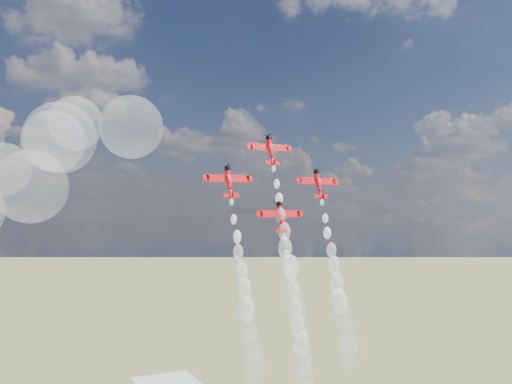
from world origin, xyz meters
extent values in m
cylinder|color=red|center=(-12.36, 2.66, 103.53)|extent=(1.42, 2.94, 5.45)
cylinder|color=black|center=(-12.36, 3.52, 106.24)|extent=(1.62, 1.85, 1.46)
cube|color=red|center=(-12.36, 3.09, 103.71)|extent=(12.36, 0.82, 2.00)
cube|color=white|center=(-15.71, 3.21, 103.68)|extent=(4.86, 0.20, 0.54)
cube|color=white|center=(-9.02, 3.21, 103.68)|extent=(4.86, 0.20, 0.54)
cube|color=red|center=(-12.36, 1.14, 99.23)|extent=(4.46, 0.45, 1.10)
cube|color=red|center=(-12.36, 0.36, 99.26)|extent=(0.14, 2.04, 1.78)
ellipsoid|color=silver|center=(-12.36, 2.10, 103.60)|extent=(1.11, 1.71, 2.70)
cone|color=red|center=(-12.36, 1.48, 99.97)|extent=(1.42, 2.15, 2.94)
cylinder|color=red|center=(-26.32, -0.29, 94.22)|extent=(1.42, 2.94, 5.45)
cylinder|color=black|center=(-26.32, 0.57, 96.92)|extent=(1.62, 1.85, 1.46)
cube|color=red|center=(-26.32, 0.14, 94.40)|extent=(12.36, 0.82, 2.00)
cube|color=white|center=(-29.66, 0.26, 94.36)|extent=(4.86, 0.20, 0.54)
cube|color=white|center=(-22.97, 0.26, 94.36)|extent=(4.86, 0.20, 0.54)
cube|color=red|center=(-26.32, -1.81, 89.92)|extent=(4.46, 0.45, 1.10)
cube|color=red|center=(-26.32, -2.60, 89.95)|extent=(0.14, 2.04, 1.78)
ellipsoid|color=silver|center=(-26.32, -0.85, 94.29)|extent=(1.11, 1.71, 2.70)
cone|color=red|center=(-26.32, -1.47, 90.66)|extent=(1.42, 2.15, 2.94)
cylinder|color=red|center=(1.59, -0.29, 94.22)|extent=(1.42, 2.94, 5.45)
cylinder|color=black|center=(1.59, 0.57, 96.92)|extent=(1.62, 1.85, 1.46)
cube|color=red|center=(1.59, 0.14, 94.40)|extent=(12.36, 0.82, 2.00)
cube|color=white|center=(-1.75, 0.26, 94.36)|extent=(4.86, 0.20, 0.54)
cube|color=white|center=(4.94, 0.26, 94.36)|extent=(4.86, 0.20, 0.54)
cube|color=red|center=(1.59, -1.81, 89.92)|extent=(4.46, 0.45, 1.10)
cube|color=red|center=(1.59, -2.60, 89.95)|extent=(0.14, 2.04, 1.78)
ellipsoid|color=silver|center=(1.59, -0.85, 94.29)|extent=(1.11, 1.71, 2.70)
cone|color=red|center=(1.59, -1.47, 90.66)|extent=(1.42, 2.15, 2.94)
cylinder|color=red|center=(-12.36, -3.24, 84.90)|extent=(1.42, 2.94, 5.45)
cylinder|color=black|center=(-12.36, -2.38, 87.61)|extent=(1.62, 1.85, 1.46)
cube|color=red|center=(-12.36, -2.81, 85.09)|extent=(12.36, 0.82, 2.00)
cube|color=white|center=(-15.71, -2.69, 85.05)|extent=(4.86, 0.20, 0.54)
cube|color=white|center=(-9.02, -2.69, 85.05)|extent=(4.86, 0.20, 0.54)
cube|color=red|center=(-12.36, -4.76, 80.60)|extent=(4.46, 0.45, 1.10)
cube|color=red|center=(-12.36, -5.55, 80.64)|extent=(0.14, 2.04, 1.78)
ellipsoid|color=silver|center=(-12.36, -3.80, 84.98)|extent=(1.11, 1.71, 2.70)
cone|color=red|center=(-12.36, -4.42, 81.34)|extent=(1.42, 2.15, 2.94)
sphere|color=white|center=(-12.37, 0.68, 97.48)|extent=(1.04, 1.04, 1.04)
sphere|color=white|center=(-12.21, -0.73, 93.22)|extent=(1.50, 1.50, 1.50)
sphere|color=white|center=(-12.14, -1.99, 89.08)|extent=(1.96, 1.96, 1.96)
sphere|color=white|center=(-12.32, -3.08, 84.67)|extent=(2.42, 2.42, 2.42)
sphere|color=white|center=(-12.06, -4.72, 80.31)|extent=(2.88, 2.88, 2.88)
sphere|color=white|center=(-12.48, -5.76, 75.99)|extent=(3.34, 3.34, 3.34)
sphere|color=white|center=(-11.92, -7.86, 71.07)|extent=(3.80, 3.80, 3.80)
sphere|color=white|center=(-12.73, -8.72, 66.82)|extent=(4.26, 4.26, 4.26)
sphere|color=white|center=(-12.33, -10.55, 62.98)|extent=(4.72, 4.72, 4.72)
sphere|color=white|center=(-12.18, -11.61, 57.97)|extent=(5.18, 5.18, 5.18)
sphere|color=white|center=(-26.36, -2.13, 88.19)|extent=(1.04, 1.04, 1.04)
sphere|color=white|center=(-26.33, -3.46, 83.67)|extent=(1.50, 1.50, 1.50)
sphere|color=white|center=(-26.14, -5.18, 79.29)|extent=(1.96, 1.96, 1.96)
sphere|color=white|center=(-26.44, -6.44, 75.45)|extent=(2.42, 2.42, 2.42)
sphere|color=white|center=(-26.11, -7.82, 70.81)|extent=(2.88, 2.88, 2.88)
sphere|color=white|center=(-26.13, -9.36, 66.64)|extent=(3.34, 3.34, 3.34)
sphere|color=white|center=(-26.01, -10.32, 61.85)|extent=(3.80, 3.80, 3.80)
sphere|color=white|center=(-26.48, -11.60, 58.07)|extent=(4.26, 4.26, 4.26)
sphere|color=white|center=(-26.61, -13.73, 53.89)|extent=(4.72, 4.72, 4.72)
sphere|color=white|center=(-25.92, -14.55, 48.93)|extent=(5.18, 5.18, 5.18)
sphere|color=white|center=(1.51, -2.30, 88.28)|extent=(1.04, 1.04, 1.04)
sphere|color=white|center=(1.72, -3.68, 83.75)|extent=(1.50, 1.50, 1.50)
sphere|color=white|center=(1.61, -4.72, 79.71)|extent=(1.96, 1.96, 1.96)
sphere|color=white|center=(1.81, -6.42, 75.11)|extent=(2.42, 2.42, 2.42)
sphere|color=white|center=(1.74, -7.70, 71.18)|extent=(2.88, 2.88, 2.88)
sphere|color=white|center=(1.85, -8.86, 66.34)|extent=(3.34, 3.34, 3.34)
sphere|color=white|center=(1.47, -10.53, 61.91)|extent=(3.80, 3.80, 3.80)
sphere|color=white|center=(1.44, -11.77, 58.21)|extent=(4.26, 4.26, 4.26)
sphere|color=white|center=(1.87, -13.24, 53.11)|extent=(4.72, 4.72, 4.72)
sphere|color=white|center=(1.39, -14.44, 49.30)|extent=(5.18, 5.18, 5.18)
sphere|color=white|center=(-12.46, -5.09, 78.94)|extent=(1.04, 1.04, 1.04)
sphere|color=white|center=(-12.47, -6.46, 74.44)|extent=(1.50, 1.50, 1.50)
sphere|color=white|center=(-12.54, -7.74, 70.30)|extent=(1.96, 1.96, 1.96)
sphere|color=white|center=(-12.41, -9.40, 65.94)|extent=(2.42, 2.42, 2.42)
sphere|color=white|center=(-12.55, -10.75, 61.64)|extent=(2.88, 2.88, 2.88)
sphere|color=white|center=(-12.41, -11.88, 56.86)|extent=(3.34, 3.34, 3.34)
sphere|color=white|center=(-12.24, -13.32, 52.82)|extent=(3.80, 3.80, 3.80)
sphere|color=white|center=(-12.63, -14.65, 48.62)|extent=(4.26, 4.26, 4.26)
sphere|color=white|center=(-12.89, -15.54, 44.83)|extent=(4.72, 4.72, 4.72)
sphere|color=white|center=(-67.59, 19.62, 104.09)|extent=(16.20, 16.20, 16.20)
sphere|color=white|center=(-61.05, 27.86, 110.44)|extent=(15.28, 15.28, 15.28)
sphere|color=white|center=(-64.64, 30.63, 106.54)|extent=(20.26, 20.26, 20.26)
sphere|color=white|center=(-48.33, 15.15, 108.54)|extent=(17.19, 17.19, 17.19)
sphere|color=white|center=(-72.70, 24.23, 92.27)|extent=(19.52, 19.52, 19.52)
sphere|color=white|center=(-79.04, 36.05, 97.47)|extent=(14.95, 14.95, 14.95)
camera|label=1|loc=(-83.85, -130.11, 85.85)|focal=38.00mm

